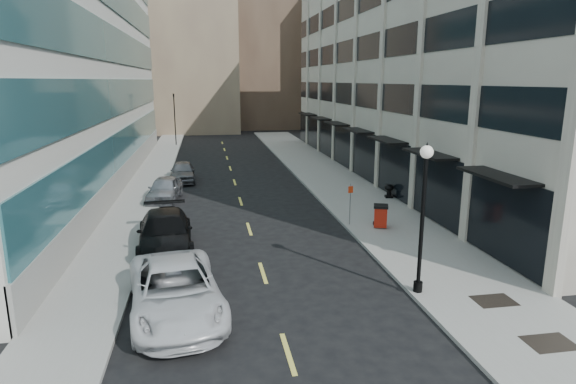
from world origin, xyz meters
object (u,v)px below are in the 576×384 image
object	(u,v)px
car_grey_sedan	(183,172)
urn_planter	(389,189)
traffic_signal	(174,97)
lamppost	(423,206)
car_silver_sedan	(165,189)
car_white_van	(175,290)
car_black_pickup	(165,232)
sign_post	(350,198)
trash_bin	(381,215)

from	to	relation	value
car_grey_sedan	urn_planter	xyz separation A→B (m)	(13.49, -8.22, -0.08)
traffic_signal	urn_planter	world-z (taller)	traffic_signal
traffic_signal	lamppost	size ratio (longest dim) A/B	1.28
car_silver_sedan	lamppost	bearing A→B (deg)	-50.88
traffic_signal	car_white_van	xyz separation A→B (m)	(2.23, -43.03, -4.85)
car_grey_sedan	urn_planter	world-z (taller)	car_grey_sedan
car_black_pickup	sign_post	bearing A→B (deg)	8.00
trash_bin	lamppost	size ratio (longest dim) A/B	0.22
car_silver_sedan	car_black_pickup	bearing A→B (deg)	-78.76
car_white_van	lamppost	size ratio (longest dim) A/B	1.14
car_white_van	car_black_pickup	size ratio (longest dim) A/B	1.05
traffic_signal	trash_bin	world-z (taller)	traffic_signal
lamppost	traffic_signal	bearing A→B (deg)	104.10
car_grey_sedan	sign_post	world-z (taller)	sign_post
car_silver_sedan	lamppost	xyz separation A→B (m)	(10.10, -16.02, 2.58)
car_grey_sedan	trash_bin	size ratio (longest dim) A/B	3.80
car_black_pickup	car_grey_sedan	distance (m)	15.60
trash_bin	lamppost	world-z (taller)	lamppost
sign_post	trash_bin	bearing A→B (deg)	-34.31
car_white_van	lamppost	world-z (taller)	lamppost
trash_bin	urn_planter	world-z (taller)	trash_bin
car_silver_sedan	sign_post	size ratio (longest dim) A/B	2.04
car_white_van	trash_bin	distance (m)	12.63
traffic_signal	car_grey_sedan	size ratio (longest dim) A/B	1.54
trash_bin	urn_planter	distance (m)	6.74
car_white_van	sign_post	size ratio (longest dim) A/B	2.79
trash_bin	urn_planter	xyz separation A→B (m)	(2.87, 6.10, -0.10)
car_silver_sedan	lamppost	distance (m)	19.12
car_black_pickup	car_silver_sedan	xyz separation A→B (m)	(-0.73, 9.60, -0.08)
car_white_van	lamppost	bearing A→B (deg)	-7.90
car_black_pickup	car_silver_sedan	bearing A→B (deg)	90.29
car_silver_sedan	lamppost	world-z (taller)	lamppost
car_black_pickup	trash_bin	world-z (taller)	car_black_pickup
car_white_van	lamppost	distance (m)	8.93
urn_planter	traffic_signal	bearing A→B (deg)	117.33
car_grey_sedan	urn_planter	bearing A→B (deg)	-33.58
trash_bin	sign_post	world-z (taller)	sign_post
trash_bin	car_grey_sedan	bearing A→B (deg)	146.51
car_white_van	car_black_pickup	bearing A→B (deg)	89.15
car_white_van	car_silver_sedan	size ratio (longest dim) A/B	1.37
urn_planter	trash_bin	bearing A→B (deg)	-115.17
car_black_pickup	lamppost	xyz separation A→B (m)	(9.37, -6.42, 2.50)
traffic_signal	sign_post	world-z (taller)	traffic_signal
car_black_pickup	traffic_signal	bearing A→B (deg)	88.17
car_grey_sedan	lamppost	distance (m)	24.00
traffic_signal	urn_planter	distance (m)	33.27
sign_post	traffic_signal	bearing A→B (deg)	99.99
sign_post	urn_planter	distance (m)	6.94
traffic_signal	sign_post	size ratio (longest dim) A/B	3.12
traffic_signal	lamppost	world-z (taller)	traffic_signal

